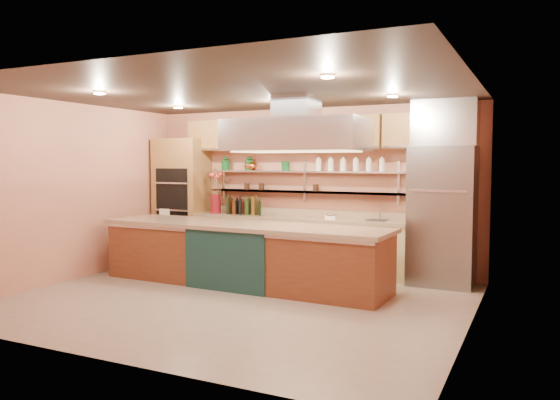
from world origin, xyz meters
The scene contains 21 objects.
floor centered at (0.00, 0.00, -0.01)m, with size 6.00×5.00×0.02m, color gray.
ceiling centered at (0.00, 0.00, 2.80)m, with size 6.00×5.00×0.02m, color black.
wall_back centered at (0.00, 2.50, 1.40)m, with size 6.00×0.04×2.80m, color #C0765A.
wall_front centered at (0.00, -2.50, 1.40)m, with size 6.00×0.04×2.80m, color #C0765A.
wall_left centered at (-3.00, 0.00, 1.40)m, with size 0.04×5.00×2.80m, color #C0765A.
wall_right centered at (3.00, 0.00, 1.40)m, with size 0.04×5.00×2.80m, color #C0765A.
oven_stack centered at (-2.45, 2.18, 1.15)m, with size 0.95×0.64×2.30m, color olive.
refrigerator centered at (2.35, 2.14, 1.05)m, with size 0.95×0.72×2.10m, color gray.
back_counter centered at (-0.05, 2.20, 0.47)m, with size 3.84×0.64×0.93m, color tan.
wall_shelf_lower centered at (-0.05, 2.37, 1.35)m, with size 3.60×0.26×0.03m, color #B7B9BE.
wall_shelf_upper centered at (-0.05, 2.37, 1.70)m, with size 3.60×0.26×0.03m, color #B7B9BE.
upper_cabinets centered at (0.00, 2.32, 2.35)m, with size 4.60×0.36×0.55m, color olive.
range_hood centered at (0.52, 0.82, 2.25)m, with size 2.00×1.00×0.45m, color #B7B9BE.
ceiling_downlights centered at (0.00, 0.20, 2.77)m, with size 4.00×2.80×0.02m, color #FFE5A5.
island centered at (-0.38, 0.82, 0.47)m, with size 4.50×0.98×0.94m, color brown.
flower_vase centered at (-1.68, 2.15, 1.10)m, with size 0.19×0.19×0.34m, color maroon.
oil_bottle_cluster centered at (-1.07, 2.15, 1.05)m, with size 0.77×0.22×0.25m, color black.
kitchen_scale centered at (0.57, 2.15, 0.98)m, with size 0.18×0.13×0.10m, color white.
bar_faucet centered at (1.36, 2.25, 1.03)m, with size 0.03×0.03×0.21m, color white.
copper_kettle centered at (-1.05, 2.37, 1.79)m, with size 0.20×0.20×0.16m, color #B05B28.
green_canister centered at (-0.38, 2.37, 1.80)m, with size 0.13×0.13×0.16m, color #0E431A.
Camera 1 is at (3.68, -6.31, 1.87)m, focal length 35.00 mm.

